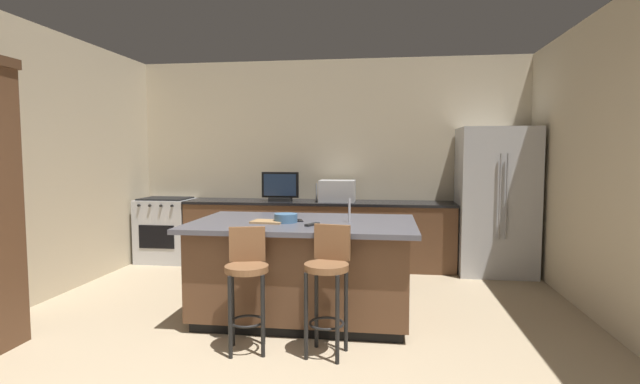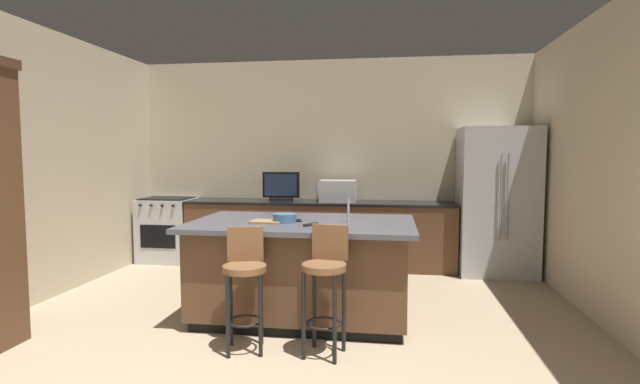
{
  "view_description": "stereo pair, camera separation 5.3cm",
  "coord_description": "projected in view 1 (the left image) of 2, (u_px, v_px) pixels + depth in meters",
  "views": [
    {
      "loc": [
        0.81,
        -1.99,
        1.55
      ],
      "look_at": [
        0.07,
        3.38,
        1.11
      ],
      "focal_mm": 26.64,
      "sensor_mm": 36.0,
      "label": 1
    },
    {
      "loc": [
        0.86,
        -1.98,
        1.55
      ],
      "look_at": [
        0.07,
        3.38,
        1.11
      ],
      "focal_mm": 26.64,
      "sensor_mm": 36.0,
      "label": 2
    }
  ],
  "objects": [
    {
      "name": "counter_back",
      "position": [
        318.0,
        234.0,
        6.55
      ],
      "size": [
        3.69,
        0.62,
        0.9
      ],
      "color": "brown",
      "rests_on": "ground_plane"
    },
    {
      "name": "refrigerator",
      "position": [
        495.0,
        201.0,
        6.12
      ],
      "size": [
        0.94,
        0.79,
        1.89
      ],
      "color": "#B7BABF",
      "rests_on": "ground_plane"
    },
    {
      "name": "kitchen_island",
      "position": [
        303.0,
        268.0,
        4.48
      ],
      "size": [
        2.08,
        1.29,
        0.92
      ],
      "color": "black",
      "rests_on": "ground_plane"
    },
    {
      "name": "range_oven",
      "position": [
        166.0,
        230.0,
        6.85
      ],
      "size": [
        0.73,
        0.63,
        0.92
      ],
      "color": "#B7BABF",
      "rests_on": "ground_plane"
    },
    {
      "name": "bar_stool_right",
      "position": [
        328.0,
        278.0,
        3.65
      ],
      "size": [
        0.34,
        0.36,
        1.0
      ],
      "rotation": [
        0.0,
        0.0,
        -0.18
      ],
      "color": "brown",
      "rests_on": "ground_plane"
    },
    {
      "name": "wall_right",
      "position": [
        619.0,
        167.0,
        4.08
      ],
      "size": [
        0.12,
        5.22,
        2.88
      ],
      "primitive_type": "cube",
      "color": "beige",
      "rests_on": "ground_plane"
    },
    {
      "name": "tv_remote",
      "position": [
        312.0,
        224.0,
        4.18
      ],
      "size": [
        0.12,
        0.17,
        0.02
      ],
      "primitive_type": "cube",
      "rotation": [
        0.0,
        0.0,
        -0.48
      ],
      "color": "black",
      "rests_on": "kitchen_island"
    },
    {
      "name": "cutting_board",
      "position": [
        268.0,
        222.0,
        4.36
      ],
      "size": [
        0.31,
        0.24,
        0.02
      ],
      "primitive_type": "cube",
      "rotation": [
        0.0,
        0.0,
        -0.09
      ],
      "color": "#A87F51",
      "rests_on": "kitchen_island"
    },
    {
      "name": "microwave",
      "position": [
        337.0,
        191.0,
        6.47
      ],
      "size": [
        0.48,
        0.36,
        0.29
      ],
      "primitive_type": "cube",
      "color": "#B7BABF",
      "rests_on": "counter_back"
    },
    {
      "name": "bar_stool_left",
      "position": [
        247.0,
        278.0,
        3.73
      ],
      "size": [
        0.35,
        0.37,
        0.97
      ],
      "rotation": [
        0.0,
        0.0,
        0.25
      ],
      "color": "brown",
      "rests_on": "ground_plane"
    },
    {
      "name": "tv_monitor",
      "position": [
        280.0,
        188.0,
        6.52
      ],
      "size": [
        0.51,
        0.16,
        0.4
      ],
      "color": "black",
      "rests_on": "counter_back"
    },
    {
      "name": "cell_phone",
      "position": [
        299.0,
        220.0,
        4.47
      ],
      "size": [
        0.11,
        0.16,
        0.01
      ],
      "primitive_type": "cube",
      "rotation": [
        0.0,
        0.0,
        0.31
      ],
      "color": "black",
      "rests_on": "kitchen_island"
    },
    {
      "name": "sink_faucet_back",
      "position": [
        317.0,
        192.0,
        6.61
      ],
      "size": [
        0.02,
        0.02,
        0.24
      ],
      "primitive_type": "cylinder",
      "color": "#B2B2B7",
      "rests_on": "counter_back"
    },
    {
      "name": "fruit_bowl",
      "position": [
        286.0,
        218.0,
        4.37
      ],
      "size": [
        0.21,
        0.21,
        0.08
      ],
      "primitive_type": "cylinder",
      "color": "#3F668C",
      "rests_on": "kitchen_island"
    },
    {
      "name": "wall_left",
      "position": [
        29.0,
        165.0,
        4.84
      ],
      "size": [
        0.12,
        5.22,
        2.88
      ],
      "primitive_type": "cube",
      "color": "beige",
      "rests_on": "ground_plane"
    },
    {
      "name": "sink_faucet_island",
      "position": [
        349.0,
        210.0,
        4.38
      ],
      "size": [
        0.02,
        0.02,
        0.22
      ],
      "primitive_type": "cylinder",
      "color": "#B2B2B7",
      "rests_on": "kitchen_island"
    },
    {
      "name": "wall_back",
      "position": [
        329.0,
        162.0,
        6.84
      ],
      "size": [
        6.0,
        0.12,
        2.88
      ],
      "primitive_type": "cube",
      "color": "beige",
      "rests_on": "ground_plane"
    }
  ]
}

